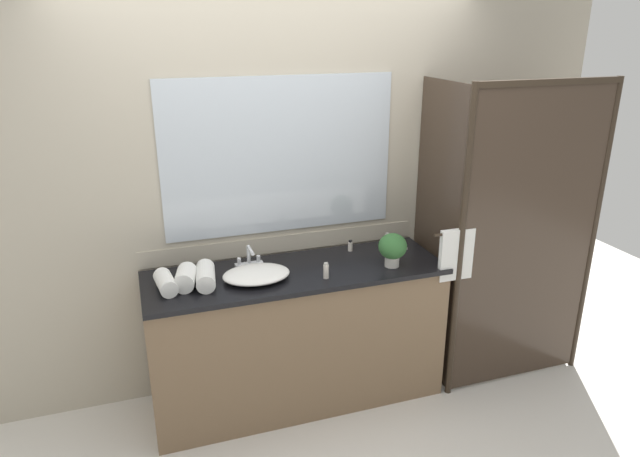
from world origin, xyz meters
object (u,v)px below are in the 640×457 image
(rolled_towel_middle, at_px, (186,278))
(rolled_towel_far_edge, at_px, (206,276))
(amenity_bottle_shampoo, at_px, (326,271))
(rolled_towel_near_edge, at_px, (166,283))
(potted_plant, at_px, (393,248))
(soap_dish, at_px, (398,247))
(sink_basin, at_px, (256,274))
(amenity_bottle_conditioner, at_px, (387,240))
(faucet, at_px, (249,259))
(amenity_bottle_lotion, at_px, (350,246))

(rolled_towel_middle, bearing_deg, rolled_towel_far_edge, -2.31)
(amenity_bottle_shampoo, relative_size, rolled_towel_near_edge, 0.44)
(amenity_bottle_shampoo, bearing_deg, potted_plant, 4.59)
(rolled_towel_far_edge, bearing_deg, rolled_towel_middle, 177.69)
(soap_dish, distance_m, rolled_towel_middle, 1.39)
(rolled_towel_middle, relative_size, rolled_towel_far_edge, 0.74)
(sink_basin, xyz_separation_m, potted_plant, (0.82, -0.08, 0.09))
(rolled_towel_near_edge, bearing_deg, amenity_bottle_conditioner, 8.87)
(faucet, distance_m, amenity_bottle_lotion, 0.68)
(faucet, bearing_deg, rolled_towel_middle, -157.09)
(sink_basin, height_order, rolled_towel_near_edge, rolled_towel_near_edge)
(rolled_towel_far_edge, bearing_deg, potted_plant, -5.22)
(amenity_bottle_shampoo, relative_size, amenity_bottle_lotion, 1.33)
(potted_plant, xyz_separation_m, rolled_towel_far_edge, (-1.11, 0.10, -0.07))
(faucet, distance_m, rolled_towel_near_edge, 0.54)
(rolled_towel_near_edge, relative_size, rolled_towel_far_edge, 0.84)
(faucet, distance_m, amenity_bottle_shampoo, 0.49)
(rolled_towel_near_edge, bearing_deg, rolled_towel_middle, 6.69)
(soap_dish, xyz_separation_m, amenity_bottle_conditioner, (-0.05, 0.07, 0.03))
(faucet, relative_size, rolled_towel_middle, 0.89)
(faucet, height_order, rolled_towel_near_edge, faucet)
(sink_basin, distance_m, faucet, 0.19)
(amenity_bottle_lotion, distance_m, rolled_towel_middle, 1.09)
(amenity_bottle_conditioner, xyz_separation_m, rolled_towel_far_edge, (-1.23, -0.22, 0.01))
(amenity_bottle_conditioner, bearing_deg, soap_dish, -55.86)
(sink_basin, xyz_separation_m, amenity_bottle_lotion, (0.67, 0.23, 0.00))
(amenity_bottle_shampoo, xyz_separation_m, rolled_towel_middle, (-0.78, 0.14, 0.01))
(amenity_bottle_lotion, bearing_deg, potted_plant, -64.42)
(potted_plant, bearing_deg, soap_dish, 56.06)
(faucet, xyz_separation_m, rolled_towel_far_edge, (-0.29, -0.17, 0.01))
(rolled_towel_middle, bearing_deg, sink_basin, -3.74)
(amenity_bottle_conditioner, relative_size, rolled_towel_near_edge, 0.41)
(soap_dish, bearing_deg, rolled_towel_far_edge, -173.59)
(sink_basin, distance_m, rolled_towel_middle, 0.40)
(amenity_bottle_conditioner, bearing_deg, amenity_bottle_shampoo, -147.38)
(amenity_bottle_shampoo, bearing_deg, amenity_bottle_conditioner, 32.62)
(soap_dish, distance_m, amenity_bottle_conditioner, 0.09)
(potted_plant, relative_size, rolled_towel_middle, 1.09)
(rolled_towel_near_edge, bearing_deg, amenity_bottle_shampoo, -8.17)
(amenity_bottle_shampoo, distance_m, amenity_bottle_conditioner, 0.66)
(potted_plant, relative_size, soap_dish, 2.09)
(soap_dish, height_order, rolled_towel_middle, rolled_towel_middle)
(soap_dish, bearing_deg, faucet, 178.33)
(amenity_bottle_lotion, bearing_deg, amenity_bottle_shampoo, -129.68)
(amenity_bottle_shampoo, bearing_deg, sink_basin, 163.39)
(soap_dish, height_order, rolled_towel_near_edge, rolled_towel_near_edge)
(amenity_bottle_shampoo, xyz_separation_m, amenity_bottle_lotion, (0.29, 0.35, -0.01))
(amenity_bottle_shampoo, relative_size, rolled_towel_middle, 0.50)
(amenity_bottle_shampoo, xyz_separation_m, rolled_towel_near_edge, (-0.89, 0.13, 0.00))
(amenity_bottle_shampoo, distance_m, rolled_towel_far_edge, 0.69)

